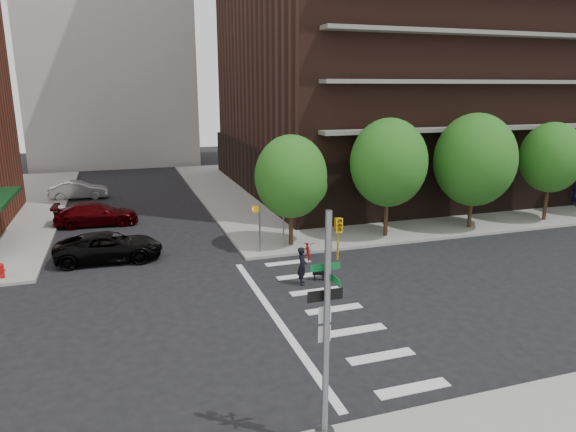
{
  "coord_description": "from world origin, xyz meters",
  "views": [
    {
      "loc": [
        -4.89,
        -17.83,
        8.84
      ],
      "look_at": [
        3.0,
        6.0,
        2.5
      ],
      "focal_mm": 32.0,
      "sensor_mm": 36.0,
      "label": 1
    }
  ],
  "objects_px": {
    "traffic_signal": "(327,349)",
    "dog_walker": "(302,266)",
    "parked_car_maroon": "(96,214)",
    "parked_car_black": "(109,247)",
    "fire_hydrant": "(2,270)",
    "scooter": "(308,249)",
    "parked_car_silver": "(78,190)",
    "pedestrian_far": "(575,196)"
  },
  "relations": [
    {
      "from": "parked_car_black",
      "to": "parked_car_maroon",
      "type": "distance_m",
      "value": 7.79
    },
    {
      "from": "scooter",
      "to": "pedestrian_far",
      "type": "relative_size",
      "value": 1.15
    },
    {
      "from": "scooter",
      "to": "pedestrian_far",
      "type": "distance_m",
      "value": 23.39
    },
    {
      "from": "traffic_signal",
      "to": "dog_walker",
      "type": "distance_m",
      "value": 11.11
    },
    {
      "from": "traffic_signal",
      "to": "scooter",
      "type": "xyz_separation_m",
      "value": [
        4.76,
        13.99,
        -2.23
      ]
    },
    {
      "from": "traffic_signal",
      "to": "parked_car_silver",
      "type": "xyz_separation_m",
      "value": [
        -7.73,
        33.57,
        -1.97
      ]
    },
    {
      "from": "traffic_signal",
      "to": "dog_walker",
      "type": "bearing_deg",
      "value": 73.26
    },
    {
      "from": "fire_hydrant",
      "to": "dog_walker",
      "type": "relative_size",
      "value": 0.41
    },
    {
      "from": "traffic_signal",
      "to": "dog_walker",
      "type": "relative_size",
      "value": 3.37
    },
    {
      "from": "traffic_signal",
      "to": "parked_car_maroon",
      "type": "xyz_separation_m",
      "value": [
        -6.12,
        24.51,
        -1.94
      ]
    },
    {
      "from": "fire_hydrant",
      "to": "scooter",
      "type": "xyz_separation_m",
      "value": [
        14.79,
        -1.3,
        -0.08
      ]
    },
    {
      "from": "dog_walker",
      "to": "scooter",
      "type": "bearing_deg",
      "value": -4.75
    },
    {
      "from": "parked_car_silver",
      "to": "traffic_signal",
      "type": "bearing_deg",
      "value": -166.35
    },
    {
      "from": "fire_hydrant",
      "to": "parked_car_maroon",
      "type": "distance_m",
      "value": 10.02
    },
    {
      "from": "parked_car_black",
      "to": "parked_car_maroon",
      "type": "height_order",
      "value": "parked_car_maroon"
    },
    {
      "from": "parked_car_silver",
      "to": "pedestrian_far",
      "type": "bearing_deg",
      "value": -112.37
    },
    {
      "from": "traffic_signal",
      "to": "parked_car_silver",
      "type": "bearing_deg",
      "value": 102.97
    },
    {
      "from": "fire_hydrant",
      "to": "scooter",
      "type": "distance_m",
      "value": 14.84
    },
    {
      "from": "pedestrian_far",
      "to": "traffic_signal",
      "type": "bearing_deg",
      "value": -53.28
    },
    {
      "from": "parked_car_silver",
      "to": "pedestrian_far",
      "type": "relative_size",
      "value": 2.85
    },
    {
      "from": "fire_hydrant",
      "to": "dog_walker",
      "type": "xyz_separation_m",
      "value": [
        13.19,
        -4.8,
        0.34
      ]
    },
    {
      "from": "parked_car_silver",
      "to": "parked_car_maroon",
      "type": "bearing_deg",
      "value": -169.21
    },
    {
      "from": "scooter",
      "to": "dog_walker",
      "type": "bearing_deg",
      "value": -98.48
    },
    {
      "from": "traffic_signal",
      "to": "parked_car_black",
      "type": "height_order",
      "value": "traffic_signal"
    },
    {
      "from": "parked_car_maroon",
      "to": "parked_car_black",
      "type": "bearing_deg",
      "value": -170.46
    },
    {
      "from": "scooter",
      "to": "dog_walker",
      "type": "distance_m",
      "value": 3.87
    },
    {
      "from": "scooter",
      "to": "parked_car_silver",
      "type": "bearing_deg",
      "value": 138.64
    },
    {
      "from": "parked_car_silver",
      "to": "dog_walker",
      "type": "bearing_deg",
      "value": -154.06
    },
    {
      "from": "scooter",
      "to": "pedestrian_far",
      "type": "xyz_separation_m",
      "value": [
        22.95,
        4.5,
        0.46
      ]
    },
    {
      "from": "fire_hydrant",
      "to": "pedestrian_far",
      "type": "bearing_deg",
      "value": 4.85
    },
    {
      "from": "parked_car_maroon",
      "to": "parked_car_silver",
      "type": "height_order",
      "value": "parked_car_maroon"
    },
    {
      "from": "scooter",
      "to": "parked_car_maroon",
      "type": "bearing_deg",
      "value": 152.06
    },
    {
      "from": "parked_car_maroon",
      "to": "fire_hydrant",
      "type": "bearing_deg",
      "value": 160.22
    },
    {
      "from": "parked_car_black",
      "to": "dog_walker",
      "type": "height_order",
      "value": "dog_walker"
    },
    {
      "from": "parked_car_maroon",
      "to": "pedestrian_far",
      "type": "bearing_deg",
      "value": -96.85
    },
    {
      "from": "parked_car_silver",
      "to": "parked_car_black",
      "type": "bearing_deg",
      "value": -170.95
    },
    {
      "from": "parked_car_maroon",
      "to": "dog_walker",
      "type": "bearing_deg",
      "value": -143.28
    },
    {
      "from": "scooter",
      "to": "fire_hydrant",
      "type": "bearing_deg",
      "value": -168.92
    },
    {
      "from": "fire_hydrant",
      "to": "pedestrian_far",
      "type": "relative_size",
      "value": 0.47
    },
    {
      "from": "parked_car_maroon",
      "to": "parked_car_silver",
      "type": "xyz_separation_m",
      "value": [
        -1.62,
        9.06,
        -0.03
      ]
    },
    {
      "from": "pedestrian_far",
      "to": "parked_car_black",
      "type": "bearing_deg",
      "value": -84.02
    },
    {
      "from": "scooter",
      "to": "pedestrian_far",
      "type": "height_order",
      "value": "pedestrian_far"
    }
  ]
}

